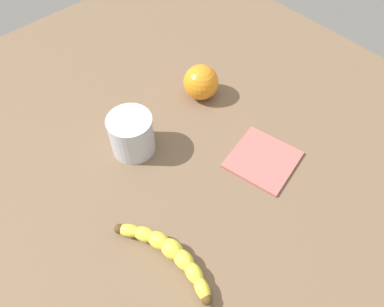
# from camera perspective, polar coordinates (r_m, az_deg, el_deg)

# --- Properties ---
(wooden_tabletop) EXTENTS (1.20, 1.20, 0.03)m
(wooden_tabletop) POSITION_cam_1_polar(r_m,az_deg,el_deg) (0.78, -3.80, -0.20)
(wooden_tabletop) COLOR brown
(wooden_tabletop) RESTS_ON ground
(banana) EXTENTS (0.07, 0.21, 0.03)m
(banana) POSITION_cam_1_polar(r_m,az_deg,el_deg) (0.64, -3.59, -14.98)
(banana) COLOR yellow
(banana) RESTS_ON wooden_tabletop
(smoothie_glass) EXTENTS (0.09, 0.09, 0.09)m
(smoothie_glass) POSITION_cam_1_polar(r_m,az_deg,el_deg) (0.75, -9.25, 2.87)
(smoothie_glass) COLOR silver
(smoothie_glass) RESTS_ON wooden_tabletop
(orange_fruit) EXTENTS (0.08, 0.08, 0.08)m
(orange_fruit) POSITION_cam_1_polar(r_m,az_deg,el_deg) (0.85, 1.39, 10.89)
(orange_fruit) COLOR orange
(orange_fruit) RESTS_ON wooden_tabletop
(folded_napkin) EXTENTS (0.15, 0.15, 0.01)m
(folded_napkin) POSITION_cam_1_polar(r_m,az_deg,el_deg) (0.77, 10.83, -0.91)
(folded_napkin) COLOR #BC6660
(folded_napkin) RESTS_ON wooden_tabletop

